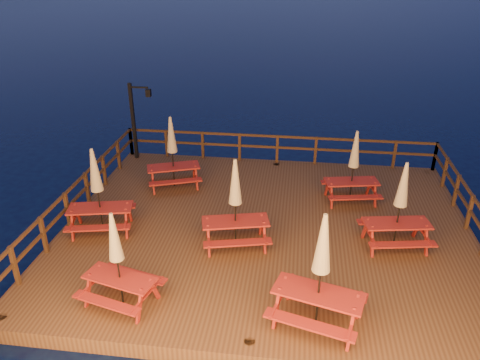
{
  "coord_description": "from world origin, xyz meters",
  "views": [
    {
      "loc": [
        0.76,
        -11.9,
        7.76
      ],
      "look_at": [
        -0.89,
        0.6,
        1.6
      ],
      "focal_mm": 35.0,
      "sensor_mm": 36.0,
      "label": 1
    }
  ],
  "objects": [
    {
      "name": "deck",
      "position": [
        0.0,
        0.0,
        0.2
      ],
      "size": [
        12.0,
        10.0,
        0.4
      ],
      "primitive_type": "cube",
      "color": "#4C2E18",
      "rests_on": "ground"
    },
    {
      "name": "picnic_table_3",
      "position": [
        -3.07,
        -3.77,
        1.64
      ],
      "size": [
        1.97,
        1.76,
        2.39
      ],
      "rotation": [
        0.0,
        0.0,
        -0.26
      ],
      "color": "maroon",
      "rests_on": "deck"
    },
    {
      "name": "picnic_table_5",
      "position": [
        -3.42,
        2.28,
        1.71
      ],
      "size": [
        2.16,
        1.98,
        2.53
      ],
      "rotation": [
        0.0,
        0.0,
        0.36
      ],
      "color": "maroon",
      "rests_on": "deck"
    },
    {
      "name": "railing",
      "position": [
        0.0,
        1.78,
        1.16
      ],
      "size": [
        11.8,
        9.75,
        1.1
      ],
      "color": "#351D10",
      "rests_on": "deck"
    },
    {
      "name": "picnic_table_2",
      "position": [
        2.57,
        1.97,
        1.66
      ],
      "size": [
        1.93,
        1.69,
        2.43
      ],
      "rotation": [
        0.0,
        0.0,
        0.19
      ],
      "color": "maroon",
      "rests_on": "deck"
    },
    {
      "name": "lamp_post",
      "position": [
        -5.39,
        4.55,
        2.2
      ],
      "size": [
        0.85,
        0.18,
        3.0
      ],
      "color": "black",
      "rests_on": "deck"
    },
    {
      "name": "picnic_table_4",
      "position": [
        3.57,
        -0.56,
        1.72
      ],
      "size": [
        2.0,
        1.74,
        2.54
      ],
      "rotation": [
        0.0,
        0.0,
        0.17
      ],
      "color": "maroon",
      "rests_on": "deck"
    },
    {
      "name": "ground",
      "position": [
        0.0,
        0.0,
        0.0
      ],
      "size": [
        500.0,
        500.0,
        0.0
      ],
      "primitive_type": "plane",
      "color": "black",
      "rests_on": "ground"
    },
    {
      "name": "picnic_table_0",
      "position": [
        1.39,
        -3.85,
        1.83
      ],
      "size": [
        2.29,
        2.05,
        2.76
      ],
      "rotation": [
        0.0,
        0.0,
        -0.28
      ],
      "color": "maroon",
      "rests_on": "deck"
    },
    {
      "name": "picnic_table_6",
      "position": [
        -4.76,
        -0.83,
        1.75
      ],
      "size": [
        2.08,
        1.83,
        2.59
      ],
      "rotation": [
        0.0,
        0.0,
        0.21
      ],
      "color": "maroon",
      "rests_on": "deck"
    },
    {
      "name": "deck_piles",
      "position": [
        0.0,
        0.0,
        -0.3
      ],
      "size": [
        11.44,
        9.44,
        1.4
      ],
      "color": "#351D10",
      "rests_on": "ground"
    },
    {
      "name": "picnic_table_1",
      "position": [
        -0.8,
        -1.05,
        1.75
      ],
      "size": [
        2.12,
        1.88,
        2.6
      ],
      "rotation": [
        0.0,
        0.0,
        0.24
      ],
      "color": "maroon",
      "rests_on": "deck"
    }
  ]
}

